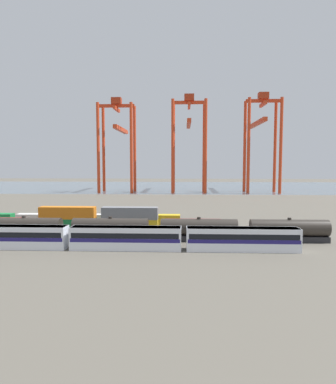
{
  "coord_description": "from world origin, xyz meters",
  "views": [
    {
      "loc": [
        12.65,
        -79.25,
        14.65
      ],
      "look_at": [
        8.59,
        11.93,
        7.06
      ],
      "focal_mm": 32.51,
      "sensor_mm": 36.0,
      "label": 1
    }
  ],
  "objects_px": {
    "shipping_container_8": "(98,220)",
    "freight_tank_row": "(154,229)",
    "gantry_crane_central": "(189,134)",
    "shipping_container_1": "(68,224)",
    "gantry_crane_east": "(261,133)",
    "gantry_crane_west": "(118,136)",
    "passenger_train": "(126,237)"
  },
  "relations": [
    {
      "from": "freight_tank_row",
      "to": "gantry_crane_central",
      "type": "relative_size",
      "value": 1.33
    },
    {
      "from": "gantry_crane_west",
      "to": "gantry_crane_central",
      "type": "relative_size",
      "value": 0.97
    },
    {
      "from": "shipping_container_1",
      "to": "gantry_crane_east",
      "type": "height_order",
      "value": "gantry_crane_east"
    },
    {
      "from": "freight_tank_row",
      "to": "shipping_container_1",
      "type": "distance_m",
      "value": 21.65
    },
    {
      "from": "freight_tank_row",
      "to": "shipping_container_8",
      "type": "relative_size",
      "value": 5.36
    },
    {
      "from": "gantry_crane_west",
      "to": "gantry_crane_central",
      "type": "bearing_deg",
      "value": -0.45
    },
    {
      "from": "shipping_container_8",
      "to": "gantry_crane_east",
      "type": "relative_size",
      "value": 0.25
    },
    {
      "from": "shipping_container_8",
      "to": "gantry_crane_central",
      "type": "distance_m",
      "value": 103.38
    },
    {
      "from": "gantry_crane_east",
      "to": "freight_tank_row",
      "type": "bearing_deg",
      "value": -111.42
    },
    {
      "from": "shipping_container_1",
      "to": "gantry_crane_east",
      "type": "relative_size",
      "value": 0.25
    },
    {
      "from": "gantry_crane_west",
      "to": "gantry_crane_central",
      "type": "distance_m",
      "value": 36.3
    },
    {
      "from": "shipping_container_8",
      "to": "freight_tank_row",
      "type": "bearing_deg",
      "value": -46.77
    },
    {
      "from": "freight_tank_row",
      "to": "gantry_crane_east",
      "type": "bearing_deg",
      "value": 68.58
    },
    {
      "from": "shipping_container_8",
      "to": "gantry_crane_west",
      "type": "relative_size",
      "value": 0.26
    },
    {
      "from": "passenger_train",
      "to": "gantry_crane_west",
      "type": "bearing_deg",
      "value": 101.26
    },
    {
      "from": "passenger_train",
      "to": "freight_tank_row",
      "type": "bearing_deg",
      "value": 59.61
    },
    {
      "from": "freight_tank_row",
      "to": "shipping_container_1",
      "type": "xyz_separation_m",
      "value": [
        -19.71,
        8.93,
        -0.86
      ]
    },
    {
      "from": "gantry_crane_central",
      "to": "passenger_train",
      "type": "bearing_deg",
      "value": -95.92
    },
    {
      "from": "shipping_container_1",
      "to": "gantry_crane_east",
      "type": "xyz_separation_m",
      "value": [
        64.16,
        104.34,
        28.51
      ]
    },
    {
      "from": "shipping_container_1",
      "to": "shipping_container_8",
      "type": "distance_m",
      "value": 8.36
    },
    {
      "from": "freight_tank_row",
      "to": "gantry_crane_west",
      "type": "distance_m",
      "value": 119.1
    },
    {
      "from": "gantry_crane_west",
      "to": "gantry_crane_east",
      "type": "xyz_separation_m",
      "value": [
        72.57,
        0.54,
        1.48
      ]
    },
    {
      "from": "freight_tank_row",
      "to": "shipping_container_1",
      "type": "relative_size",
      "value": 5.36
    },
    {
      "from": "freight_tank_row",
      "to": "shipping_container_8",
      "type": "bearing_deg",
      "value": 133.23
    },
    {
      "from": "gantry_crane_west",
      "to": "gantry_crane_east",
      "type": "relative_size",
      "value": 0.96
    },
    {
      "from": "shipping_container_1",
      "to": "gantry_crane_west",
      "type": "xyz_separation_m",
      "value": [
        -8.41,
        103.8,
        27.03
      ]
    },
    {
      "from": "passenger_train",
      "to": "shipping_container_8",
      "type": "xyz_separation_m",
      "value": [
        -10.45,
        22.84,
        -0.84
      ]
    },
    {
      "from": "gantry_crane_central",
      "to": "gantry_crane_east",
      "type": "height_order",
      "value": "gantry_crane_east"
    },
    {
      "from": "passenger_train",
      "to": "freight_tank_row",
      "type": "distance_m",
      "value": 8.37
    },
    {
      "from": "shipping_container_1",
      "to": "shipping_container_8",
      "type": "bearing_deg",
      "value": 53.08
    },
    {
      "from": "shipping_container_1",
      "to": "gantry_crane_central",
      "type": "xyz_separation_m",
      "value": [
        27.87,
        103.52,
        28.09
      ]
    },
    {
      "from": "gantry_crane_east",
      "to": "shipping_container_8",
      "type": "bearing_deg",
      "value": -121.2
    }
  ]
}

